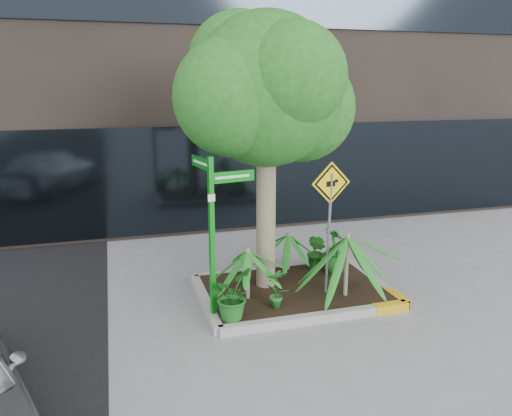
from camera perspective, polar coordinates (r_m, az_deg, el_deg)
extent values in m
plane|color=gray|center=(8.78, 3.75, -10.81)|extent=(80.00, 80.00, 0.00)
cube|color=#9E9E99|center=(10.03, 2.08, -7.07)|extent=(3.20, 0.15, 0.15)
cube|color=#9E9E99|center=(8.15, 7.08, -12.37)|extent=(3.20, 0.15, 0.15)
cube|color=#9E9E99|center=(8.68, -5.82, -10.62)|extent=(0.15, 2.20, 0.15)
cube|color=#9E9E99|center=(9.71, 13.27, -8.17)|extent=(0.15, 2.20, 0.15)
cube|color=gold|center=(8.71, 15.11, -10.97)|extent=(0.60, 0.17, 0.15)
cube|color=black|center=(9.05, 4.31, -9.19)|extent=(3.05, 2.05, 0.06)
cylinder|color=gray|center=(8.68, 1.15, 0.01)|extent=(0.34, 0.34, 3.16)
cylinder|color=gray|center=(8.51, 1.87, 7.65)|extent=(0.60, 0.17, 1.03)
sphere|color=#1B601C|center=(8.42, 1.22, 13.34)|extent=(2.53, 2.53, 2.53)
sphere|color=#1B601C|center=(8.98, 5.17, 11.31)|extent=(1.90, 1.90, 1.90)
sphere|color=#1B601C|center=(8.05, -2.72, 12.54)|extent=(1.90, 1.90, 1.90)
sphere|color=#1B601C|center=(7.89, 4.17, 14.79)|extent=(1.69, 1.69, 1.69)
sphere|color=#1B601C|center=(8.85, -1.87, 16.09)|extent=(1.79, 1.79, 1.79)
cylinder|color=gray|center=(8.64, 10.30, -6.34)|extent=(0.07, 0.07, 1.12)
cylinder|color=gray|center=(8.42, -0.97, -7.46)|extent=(0.07, 0.07, 0.89)
cylinder|color=gray|center=(9.76, 3.69, -4.90)|extent=(0.07, 0.07, 0.74)
imported|color=#1C621D|center=(7.78, -2.88, -9.95)|extent=(0.90, 0.90, 0.75)
imported|color=#1F6822|center=(9.68, 8.99, -4.78)|extent=(0.63, 0.63, 0.88)
imported|color=#206722|center=(8.13, 2.38, -9.07)|extent=(0.40, 0.40, 0.69)
imported|color=#1B5619|center=(9.79, 6.93, -4.98)|extent=(0.50, 0.50, 0.73)
cube|color=#0B8115|center=(7.68, -5.05, -3.94)|extent=(0.09, 0.09, 2.64)
cube|color=#0B8115|center=(7.58, -2.71, 3.60)|extent=(0.73, 0.17, 0.17)
cube|color=#0B8115|center=(7.73, -6.29, 5.16)|extent=(0.17, 0.73, 0.17)
cube|color=white|center=(7.56, -2.69, 3.58)|extent=(0.56, 0.12, 0.04)
cube|color=white|center=(7.73, -6.40, 5.15)|extent=(0.12, 0.56, 0.04)
cube|color=white|center=(7.45, -5.10, 1.15)|extent=(0.11, 0.03, 0.11)
cylinder|color=slate|center=(8.53, 8.29, -2.99)|extent=(0.06, 0.12, 2.11)
cube|color=yellow|center=(8.30, 8.57, 2.85)|extent=(0.71, 0.08, 0.71)
cube|color=black|center=(8.28, 8.61, 2.84)|extent=(0.63, 0.06, 0.63)
cube|color=yellow|center=(8.28, 8.62, 2.83)|extent=(0.53, 0.05, 0.54)
cube|color=black|center=(8.27, 8.56, 2.75)|extent=(0.17, 0.02, 0.09)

